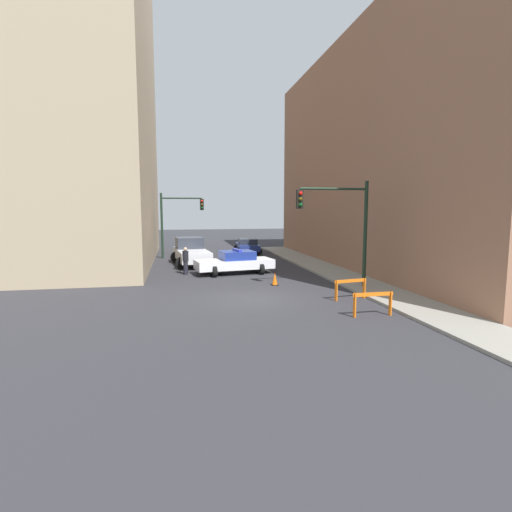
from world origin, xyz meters
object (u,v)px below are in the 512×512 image
object	(u,v)px
barrier_front	(373,300)
parked_car_near	(247,246)
traffic_light_near	(343,218)
pedestrian_crossing	(186,260)
traffic_light_far	(176,216)
police_car	(235,262)
white_truck	(191,252)
traffic_cone	(275,279)
barrier_mid	(350,286)

from	to	relation	value
barrier_front	parked_car_near	bearing A→B (deg)	92.28
traffic_light_near	pedestrian_crossing	xyz separation A→B (m)	(-7.49, 6.00, -2.67)
pedestrian_crossing	traffic_light_far	bearing A→B (deg)	-120.67
parked_car_near	police_car	bearing A→B (deg)	-99.92
parked_car_near	barrier_front	bearing A→B (deg)	-83.72
white_truck	traffic_cone	bearing A→B (deg)	-71.34
traffic_light_near	white_truck	xyz separation A→B (m)	(-7.01, 10.26, -2.62)
traffic_light_far	traffic_cone	xyz separation A→B (m)	(5.02, -12.82, -3.08)
parked_car_near	barrier_front	distance (m)	21.74
police_car	traffic_cone	world-z (taller)	police_car
traffic_light_near	white_truck	distance (m)	12.70
police_car	barrier_front	world-z (taller)	police_car
pedestrian_crossing	barrier_mid	size ratio (longest dim) A/B	1.05
police_car	barrier_front	size ratio (longest dim) A/B	3.08
barrier_front	traffic_light_far	bearing A→B (deg)	110.15
white_truck	barrier_mid	distance (m)	14.03
police_car	barrier_mid	world-z (taller)	police_car
traffic_light_near	pedestrian_crossing	distance (m)	9.97
parked_car_near	barrier_mid	xyz separation A→B (m)	(1.22, -18.99, -0.06)
barrier_mid	traffic_cone	distance (m)	4.58
white_truck	traffic_cone	world-z (taller)	white_truck
traffic_light_far	barrier_mid	world-z (taller)	traffic_light_far
parked_car_near	barrier_mid	world-z (taller)	parked_car_near
white_truck	parked_car_near	world-z (taller)	white_truck
barrier_mid	traffic_cone	bearing A→B (deg)	122.58
traffic_light_far	police_car	xyz separation A→B (m)	(3.51, -8.73, -2.67)
pedestrian_crossing	barrier_mid	world-z (taller)	pedestrian_crossing
traffic_light_near	police_car	size ratio (longest dim) A/B	1.06
traffic_light_near	white_truck	bearing A→B (deg)	124.35
barrier_front	traffic_cone	world-z (taller)	barrier_front
traffic_light_near	police_car	distance (m)	7.82
traffic_light_near	police_car	xyz separation A→B (m)	(-4.52, 5.74, -2.81)
traffic_light_near	barrier_front	size ratio (longest dim) A/B	3.25
traffic_light_near	traffic_light_far	xyz separation A→B (m)	(-8.03, 14.47, -0.13)
pedestrian_crossing	traffic_cone	bearing A→B (deg)	101.53
white_truck	parked_car_near	xyz separation A→B (m)	(5.23, 6.54, -0.23)
traffic_light_far	white_truck	bearing A→B (deg)	-76.37
traffic_light_near	parked_car_near	size ratio (longest dim) A/B	1.18
pedestrian_crossing	barrier_front	bearing A→B (deg)	86.73
barrier_mid	pedestrian_crossing	bearing A→B (deg)	130.24
traffic_light_near	traffic_cone	distance (m)	4.70
traffic_light_far	pedestrian_crossing	bearing A→B (deg)	-86.36
pedestrian_crossing	police_car	bearing A→B (deg)	140.65
traffic_light_far	white_truck	size ratio (longest dim) A/B	0.93
parked_car_near	pedestrian_crossing	world-z (taller)	pedestrian_crossing
barrier_front	traffic_cone	size ratio (longest dim) A/B	2.44
traffic_light_near	traffic_light_far	distance (m)	16.55
traffic_light_far	pedestrian_crossing	size ratio (longest dim) A/B	3.13
pedestrian_crossing	traffic_cone	distance (m)	6.27
traffic_light_far	barrier_mid	bearing A→B (deg)	-65.84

